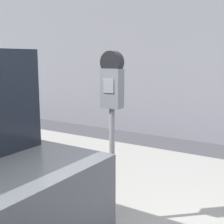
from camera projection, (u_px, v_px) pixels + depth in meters
name	position (u px, v px, depth m)	size (l,w,h in m)	color
sidewalk	(195.00, 195.00, 3.82)	(24.00, 2.80, 0.11)	#9E9B96
parking_meter	(112.00, 99.00, 2.87)	(0.21, 0.12, 1.67)	gray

